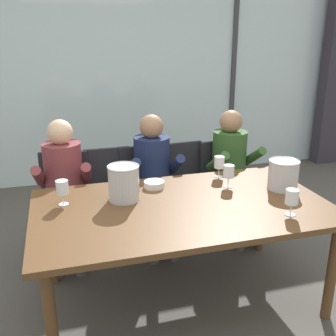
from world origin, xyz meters
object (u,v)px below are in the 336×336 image
chair_left_of_center (110,190)px  wine_glass_center_pour (229,172)px  chair_near_curtain (64,195)px  ice_bucket_primary (283,174)px  chair_near_window_right (224,180)px  person_maroon_top (64,182)px  wine_glass_by_right_taster (292,198)px  person_navy_polo (154,174)px  wine_glass_near_bucket (219,163)px  chair_right_of_center (185,183)px  person_olive_shirt (233,166)px  wine_glass_by_left_taster (62,188)px  chair_center (145,187)px  tasting_bowl (154,184)px  ice_bucket_secondary (124,182)px  dining_table (182,214)px

chair_left_of_center → wine_glass_center_pour: wine_glass_center_pour is taller
chair_near_curtain → ice_bucket_primary: (1.58, -0.91, 0.35)m
chair_left_of_center → chair_near_window_right: size_ratio=1.00×
person_maroon_top → wine_glass_by_right_taster: person_maroon_top is taller
person_navy_polo → wine_glass_near_bucket: 0.63m
chair_right_of_center → chair_near_window_right: size_ratio=1.00×
person_olive_shirt → wine_glass_by_left_taster: size_ratio=6.94×
chair_center → tasting_bowl: bearing=-98.7°
chair_near_curtain → ice_bucket_secondary: size_ratio=3.52×
chair_left_of_center → ice_bucket_secondary: (-0.00, -0.79, 0.37)m
person_navy_polo → wine_glass_by_right_taster: bearing=-62.5°
chair_left_of_center → person_navy_polo: 0.44m
person_navy_polo → wine_glass_center_pour: bearing=-55.2°
chair_center → chair_near_window_right: (0.79, -0.02, 0.00)m
wine_glass_by_left_taster → wine_glass_center_pour: same height
ice_bucket_primary → chair_near_curtain: bearing=150.2°
person_maroon_top → person_olive_shirt: size_ratio=1.00×
chair_near_curtain → dining_table: bearing=-43.3°
person_navy_polo → wine_glass_center_pour: (0.43, -0.63, 0.18)m
chair_near_curtain → ice_bucket_secondary: (0.40, -0.79, 0.37)m
chair_right_of_center → chair_center: bearing=177.4°
ice_bucket_secondary → wine_glass_near_bucket: bearing=16.9°
person_olive_shirt → wine_glass_center_pour: 0.74m
dining_table → wine_glass_by_left_taster: wine_glass_by_left_taster is taller
wine_glass_center_pour → chair_near_curtain: bearing=147.7°
chair_near_window_right → tasting_bowl: size_ratio=5.69×
chair_center → wine_glass_by_right_taster: bearing=-66.4°
person_olive_shirt → wine_glass_near_bucket: size_ratio=6.94×
person_navy_polo → ice_bucket_primary: size_ratio=5.28×
person_navy_polo → wine_glass_by_right_taster: person_navy_polo is taller
ice_bucket_secondary → wine_glass_near_bucket: size_ratio=1.45×
dining_table → person_olive_shirt: 1.15m
chair_left_of_center → person_navy_polo: (0.38, -0.14, 0.17)m
ice_bucket_primary → wine_glass_center_pour: bearing=159.1°
chair_right_of_center → tasting_bowl: chair_right_of_center is taller
dining_table → chair_near_curtain: chair_near_curtain is taller
dining_table → chair_right_of_center: size_ratio=2.25×
person_navy_polo → person_maroon_top: bearing=-179.4°
person_navy_polo → wine_glass_center_pour: person_navy_polo is taller
person_navy_polo → wine_glass_near_bucket: size_ratio=6.94×
chair_center → ice_bucket_primary: 1.30m
chair_near_curtain → chair_left_of_center: same height
person_maroon_top → wine_glass_near_bucket: bearing=-14.2°
chair_near_curtain → ice_bucket_secondary: 0.96m
chair_left_of_center → wine_glass_near_bucket: (0.82, -0.54, 0.36)m
chair_center → ice_bucket_primary: (0.86, -0.90, 0.35)m
ice_bucket_primary → chair_near_window_right: bearing=94.5°
dining_table → chair_left_of_center: (-0.36, 0.99, -0.17)m
wine_glass_by_right_taster → wine_glass_near_bucket: bearing=101.4°
chair_near_window_right → chair_center: bearing=171.3°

